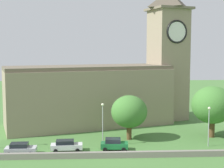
{
  "coord_description": "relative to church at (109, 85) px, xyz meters",
  "views": [
    {
      "loc": [
        -3.76,
        -48.66,
        15.43
      ],
      "look_at": [
        -0.85,
        8.28,
        9.46
      ],
      "focal_mm": 54.3,
      "sensor_mm": 36.0,
      "label": 1
    }
  ],
  "objects": [
    {
      "name": "ground_plane",
      "position": [
        0.93,
        -5.44,
        -7.95
      ],
      "size": [
        200.0,
        200.0,
        0.0
      ],
      "primitive_type": "plane",
      "color": "#477538"
    },
    {
      "name": "streetlamp_west_mid",
      "position": [
        -1.61,
        -16.48,
        -3.34
      ],
      "size": [
        0.44,
        0.44,
        6.87
      ],
      "color": "#9EA0A5",
      "rests_on": "ground"
    },
    {
      "name": "tree_riverside_east",
      "position": [
        17.58,
        -12.02,
        -2.27
      ],
      "size": [
        7.25,
        7.25,
        8.97
      ],
      "color": "brown",
      "rests_on": "ground"
    },
    {
      "name": "tree_churchyard",
      "position": [
        2.98,
        -12.79,
        -3.16
      ],
      "size": [
        6.14,
        6.14,
        7.58
      ],
      "color": "brown",
      "rests_on": "ground"
    },
    {
      "name": "church",
      "position": [
        0.0,
        0.0,
        0.0
      ],
      "size": [
        39.59,
        21.0,
        27.97
      ],
      "color": "gray",
      "rests_on": "ground"
    },
    {
      "name": "car_green",
      "position": [
        0.05,
        -18.87,
        -7.02
      ],
      "size": [
        4.22,
        2.33,
        1.85
      ],
      "color": "#1E6B38",
      "rests_on": "ground"
    },
    {
      "name": "car_white",
      "position": [
        -7.19,
        -18.91,
        -7.09
      ],
      "size": [
        4.82,
        2.34,
        1.69
      ],
      "color": "silver",
      "rests_on": "ground"
    },
    {
      "name": "quay_barrier",
      "position": [
        0.93,
        -22.46,
        -7.52
      ],
      "size": [
        54.11,
        0.7,
        0.86
      ],
      "primitive_type": "cube",
      "color": "gray",
      "rests_on": "ground"
    },
    {
      "name": "streetlamp_central",
      "position": [
        15.12,
        -17.52,
        -3.66
      ],
      "size": [
        0.44,
        0.44,
        6.32
      ],
      "color": "#9EA0A5",
      "rests_on": "ground"
    },
    {
      "name": "car_silver",
      "position": [
        -13.76,
        -20.19,
        -7.09
      ],
      "size": [
        4.53,
        2.35,
        1.69
      ],
      "color": "silver",
      "rests_on": "ground"
    }
  ]
}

